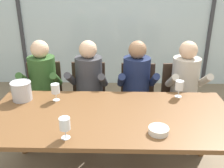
{
  "coord_description": "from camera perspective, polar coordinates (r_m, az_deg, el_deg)",
  "views": [
    {
      "loc": [
        0.06,
        -1.99,
        1.87
      ],
      "look_at": [
        0.0,
        0.35,
        0.89
      ],
      "focal_mm": 40.55,
      "sensor_mm": 36.0,
      "label": 1
    }
  ],
  "objects": [
    {
      "name": "hillside_vineyard",
      "position": [
        8.1,
        1.0,
        17.11
      ],
      "size": [
        13.43,
        2.4,
        2.14
      ],
      "primitive_type": "cube",
      "color": "#477A38",
      "rests_on": "ground"
    },
    {
      "name": "chair_near_curtain",
      "position": [
        3.33,
        -14.93,
        -1.84
      ],
      "size": [
        0.48,
        0.48,
        0.9
      ],
      "rotation": [
        0.0,
        0.0,
        0.11
      ],
      "color": "#332319",
      "rests_on": "ground"
    },
    {
      "name": "window_mullion_left",
      "position": [
        4.86,
        -20.15,
        14.71
      ],
      "size": [
        0.06,
        0.06,
        2.6
      ],
      "primitive_type": "cube",
      "color": "#38383D",
      "rests_on": "ground"
    },
    {
      "name": "chair_center",
      "position": [
        3.18,
        5.75,
        -2.31
      ],
      "size": [
        0.46,
        0.46,
        0.9
      ],
      "rotation": [
        0.0,
        0.0,
        -0.04
      ],
      "color": "#332319",
      "rests_on": "ground"
    },
    {
      "name": "chair_left_of_center",
      "position": [
        3.22,
        -5.42,
        -2.0
      ],
      "size": [
        0.45,
        0.45,
        0.9
      ],
      "rotation": [
        0.0,
        0.0,
        -0.02
      ],
      "color": "#332319",
      "rests_on": "ground"
    },
    {
      "name": "person_olive_shirt",
      "position": [
        3.13,
        -15.55,
        -0.1
      ],
      "size": [
        0.47,
        0.61,
        1.22
      ],
      "rotation": [
        0.0,
        0.0,
        0.02
      ],
      "color": "#2D5123",
      "rests_on": "ground"
    },
    {
      "name": "wine_glass_near_bucket",
      "position": [
        2.55,
        -12.65,
        -1.19
      ],
      "size": [
        0.08,
        0.08,
        0.17
      ],
      "color": "silver",
      "rests_on": "dining_table"
    },
    {
      "name": "person_charcoal_jacket",
      "position": [
        3.01,
        -5.46,
        -0.19
      ],
      "size": [
        0.49,
        0.63,
        1.22
      ],
      "rotation": [
        0.0,
        0.0,
        -0.09
      ],
      "color": "#38383D",
      "rests_on": "ground"
    },
    {
      "name": "person_navy_polo",
      "position": [
        3.0,
        5.63,
        -0.3
      ],
      "size": [
        0.47,
        0.62,
        1.22
      ],
      "rotation": [
        0.0,
        0.0,
        0.04
      ],
      "color": "#192347",
      "rests_on": "ground"
    },
    {
      "name": "person_beige_jumper",
      "position": [
        3.1,
        16.42,
        -0.39
      ],
      "size": [
        0.47,
        0.62,
        1.22
      ],
      "rotation": [
        0.0,
        0.0,
        0.05
      ],
      "color": "#B7AD9E",
      "rests_on": "ground"
    },
    {
      "name": "wine_glass_by_left_taster",
      "position": [
        1.95,
        -10.61,
        -8.99
      ],
      "size": [
        0.08,
        0.08,
        0.17
      ],
      "color": "silver",
      "rests_on": "dining_table"
    },
    {
      "name": "window_mullion_right",
      "position": [
        4.82,
        21.64,
        14.45
      ],
      "size": [
        0.06,
        0.06,
        2.6
      ],
      "primitive_type": "cube",
      "color": "#38383D",
      "rests_on": "ground"
    },
    {
      "name": "wine_glass_center_pour",
      "position": [
        2.66,
        14.94,
        -0.36
      ],
      "size": [
        0.08,
        0.08,
        0.17
      ],
      "color": "silver",
      "rests_on": "dining_table"
    },
    {
      "name": "window_glass_panel",
      "position": [
        4.56,
        0.68,
        15.59
      ],
      "size": [
        7.43,
        0.03,
        2.6
      ],
      "primitive_type": "cube",
      "color": "silver",
      "rests_on": "ground"
    },
    {
      "name": "tasting_bowl",
      "position": [
        2.05,
        10.47,
        -10.24
      ],
      "size": [
        0.16,
        0.16,
        0.05
      ],
      "primitive_type": "cylinder",
      "color": "silver",
      "rests_on": "dining_table"
    },
    {
      "name": "chair_right_of_center",
      "position": [
        3.29,
        15.05,
        -2.15
      ],
      "size": [
        0.49,
        0.49,
        0.9
      ],
      "rotation": [
        0.0,
        0.0,
        0.12
      ],
      "color": "#332319",
      "rests_on": "ground"
    },
    {
      "name": "ground",
      "position": [
        3.53,
        0.25,
        -9.3
      ],
      "size": [
        14.0,
        14.0,
        0.0
      ],
      "primitive_type": "plane",
      "color": "#847056"
    },
    {
      "name": "ice_bucket_primary",
      "position": [
        2.67,
        -19.74,
        -1.41
      ],
      "size": [
        0.2,
        0.2,
        0.19
      ],
      "color": "#B7B7BC",
      "rests_on": "dining_table"
    },
    {
      "name": "dining_table",
      "position": [
        2.32,
        -0.21,
        -8.38
      ],
      "size": [
        2.23,
        0.99,
        0.74
      ],
      "color": "brown",
      "rests_on": "ground"
    }
  ]
}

